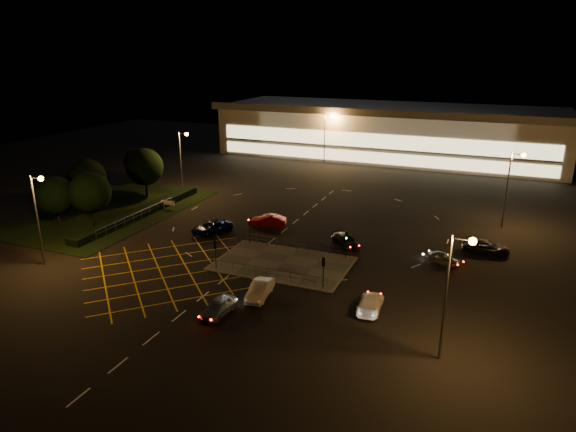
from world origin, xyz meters
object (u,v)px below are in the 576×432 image
at_px(car_east_grey, 485,247).
at_px(car_left_blue, 212,227).
at_px(signal_nw, 249,226).
at_px(signal_ne, 347,239).
at_px(car_queue_white, 260,290).
at_px(car_far_dkgrey, 346,241).
at_px(car_circ_red, 268,221).
at_px(car_right_silver, 443,258).
at_px(signal_sw, 215,249).
at_px(car_near_silver, 218,307).
at_px(signal_se, 323,266).
at_px(car_approach_white, 370,303).

bearing_deg(car_east_grey, car_left_blue, 96.43).
xyz_separation_m(signal_nw, car_left_blue, (-6.21, 1.71, -1.60)).
bearing_deg(signal_ne, car_queue_white, -112.29).
bearing_deg(car_far_dkgrey, car_circ_red, 119.55).
distance_m(signal_nw, car_queue_white, 14.05).
bearing_deg(car_circ_red, car_far_dkgrey, 59.26).
distance_m(signal_nw, car_far_dkgrey, 11.62).
relative_size(signal_nw, car_circ_red, 0.66).
relative_size(car_far_dkgrey, car_right_silver, 1.24).
distance_m(car_far_dkgrey, car_east_grey, 15.98).
distance_m(signal_sw, car_east_grey, 30.73).
bearing_deg(signal_nw, car_near_silver, -72.85).
distance_m(signal_se, car_queue_white, 6.58).
distance_m(car_circ_red, car_east_grey, 26.94).
height_order(signal_se, signal_ne, same).
xyz_separation_m(car_circ_red, car_east_grey, (26.92, 1.00, -0.05)).
distance_m(car_left_blue, car_far_dkgrey, 17.19).
relative_size(signal_se, car_east_grey, 0.60).
distance_m(signal_sw, signal_nw, 7.99).
distance_m(signal_ne, car_east_grey, 16.38).
bearing_deg(car_queue_white, car_east_grey, 38.72).
bearing_deg(car_queue_white, car_far_dkgrey, 69.51).
relative_size(signal_nw, car_far_dkgrey, 0.68).
xyz_separation_m(car_queue_white, car_circ_red, (-7.66, 18.81, 0.03)).
relative_size(car_circ_red, car_east_grey, 0.90).
distance_m(car_right_silver, car_circ_red, 23.11).
height_order(signal_se, car_near_silver, signal_se).
bearing_deg(signal_se, signal_ne, -90.00).
distance_m(signal_se, car_east_grey, 21.37).
xyz_separation_m(car_right_silver, car_east_grey, (4.16, 5.01, 0.09)).
height_order(signal_ne, car_left_blue, signal_ne).
height_order(car_far_dkgrey, car_approach_white, car_approach_white).
xyz_separation_m(car_queue_white, car_right_silver, (15.10, 14.81, -0.12)).
bearing_deg(car_right_silver, car_east_grey, -15.24).
distance_m(signal_se, car_circ_red, 19.48).
bearing_deg(signal_ne, car_near_silver, -112.79).
xyz_separation_m(signal_nw, car_near_silver, (5.08, -16.46, -1.63)).
distance_m(signal_nw, car_right_silver, 22.40).
xyz_separation_m(signal_se, signal_ne, (0.00, 7.99, 0.00)).
height_order(signal_ne, car_queue_white, signal_ne).
bearing_deg(car_east_grey, car_right_silver, 136.17).
bearing_deg(signal_nw, car_far_dkgrey, 19.44).
bearing_deg(signal_sw, car_east_grey, -149.07).
relative_size(signal_se, signal_nw, 1.00).
height_order(car_left_blue, car_circ_red, car_circ_red).
relative_size(signal_sw, car_circ_red, 0.66).
bearing_deg(signal_se, car_queue_white, 39.35).
relative_size(signal_ne, car_left_blue, 0.57).
distance_m(signal_sw, signal_se, 12.00).
bearing_deg(car_far_dkgrey, signal_ne, -119.12).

